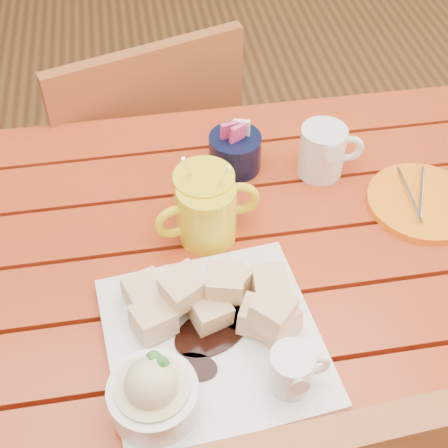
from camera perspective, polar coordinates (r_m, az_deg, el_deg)
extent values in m
cube|color=#A22D15|center=(0.81, 2.07, -17.46)|extent=(1.20, 0.11, 0.03)
cube|color=#A22D15|center=(0.87, 0.64, -10.76)|extent=(1.20, 0.11, 0.03)
cube|color=#A22D15|center=(0.93, -0.56, -4.92)|extent=(1.20, 0.11, 0.03)
cube|color=#A22D15|center=(1.01, -1.57, 0.11)|extent=(1.20, 0.11, 0.03)
cube|color=#A22D15|center=(1.09, -2.44, 4.42)|extent=(1.20, 0.11, 0.03)
cube|color=#A22D15|center=(1.18, -3.19, 8.12)|extent=(1.20, 0.11, 0.03)
cube|color=#A22D15|center=(1.22, -3.19, 6.60)|extent=(1.12, 0.04, 0.08)
cylinder|color=#A22D15|center=(1.58, 17.61, -0.77)|extent=(0.06, 0.06, 0.72)
cube|color=white|center=(0.84, -0.99, -10.68)|extent=(0.30, 0.30, 0.02)
cube|color=#D68E41|center=(0.87, 0.60, -5.24)|extent=(0.07, 0.07, 0.04)
cube|color=#D68E41|center=(0.82, 0.11, -5.31)|extent=(0.06, 0.06, 0.04)
cube|color=#D68E41|center=(0.83, -6.47, -8.72)|extent=(0.06, 0.06, 0.04)
cube|color=#D68E41|center=(0.86, 4.19, -5.68)|extent=(0.05, 0.05, 0.04)
cube|color=#D68E41|center=(0.86, -7.21, -6.39)|extent=(0.06, 0.06, 0.04)
cube|color=#D68E41|center=(0.83, 3.17, -8.46)|extent=(0.07, 0.07, 0.04)
cube|color=#D68E41|center=(0.84, -1.27, -7.98)|extent=(0.06, 0.06, 0.04)
cube|color=#D68E41|center=(0.83, 4.74, -8.86)|extent=(0.07, 0.07, 0.04)
cube|color=#D68E41|center=(0.86, -3.68, -5.56)|extent=(0.05, 0.05, 0.04)
cube|color=#D68E41|center=(0.82, -3.73, -5.82)|extent=(0.07, 0.07, 0.04)
cube|color=#D68E41|center=(0.80, 4.45, -8.02)|extent=(0.07, 0.07, 0.04)
cylinder|color=white|center=(0.77, -6.44, -15.47)|extent=(0.11, 0.11, 0.04)
cylinder|color=beige|center=(0.76, -6.52, -15.05)|extent=(0.09, 0.09, 0.03)
sphere|color=beige|center=(0.74, -6.66, -14.30)|extent=(0.06, 0.06, 0.06)
cone|color=#2D8A33|center=(0.72, -5.70, -12.59)|extent=(0.04, 0.04, 0.03)
cone|color=#2D8A33|center=(0.73, -6.63, -12.11)|extent=(0.03, 0.03, 0.03)
cylinder|color=white|center=(0.78, 6.14, -13.12)|extent=(0.06, 0.06, 0.06)
cylinder|color=black|center=(0.76, 6.30, -12.14)|extent=(0.04, 0.04, 0.01)
cone|color=white|center=(0.75, 6.79, -14.07)|extent=(0.02, 0.02, 0.03)
torus|color=white|center=(0.79, 8.45, -12.66)|extent=(0.04, 0.01, 0.04)
cylinder|color=yellow|center=(0.93, -1.58, 1.04)|extent=(0.09, 0.09, 0.10)
cylinder|color=black|center=(0.90, -1.64, 2.88)|extent=(0.08, 0.08, 0.01)
torus|color=yellow|center=(0.92, -4.57, 0.19)|extent=(0.06, 0.03, 0.06)
cylinder|color=silver|center=(0.92, -0.80, 3.10)|extent=(0.04, 0.05, 0.13)
cylinder|color=yellow|center=(0.95, -1.79, 2.17)|extent=(0.09, 0.09, 0.10)
cylinder|color=black|center=(0.92, -1.86, 4.07)|extent=(0.08, 0.08, 0.01)
torus|color=yellow|center=(0.95, 1.41, 2.32)|extent=(0.06, 0.02, 0.06)
cylinder|color=silver|center=(0.93, -2.87, 4.06)|extent=(0.03, 0.06, 0.13)
cylinder|color=white|center=(1.06, 8.93, 6.59)|extent=(0.08, 0.08, 0.09)
cylinder|color=white|center=(1.03, 9.18, 8.30)|extent=(0.06, 0.06, 0.01)
cone|color=white|center=(1.01, 9.71, 6.56)|extent=(0.03, 0.03, 0.03)
torus|color=white|center=(1.07, 11.26, 6.88)|extent=(0.05, 0.02, 0.05)
cylinder|color=black|center=(1.06, 1.01, 6.59)|extent=(0.09, 0.09, 0.06)
cube|color=#DE3C82|center=(1.03, 0.43, 8.37)|extent=(0.03, 0.02, 0.04)
cube|color=white|center=(1.04, 1.61, 8.61)|extent=(0.03, 0.02, 0.04)
cube|color=#DE3C82|center=(1.03, 1.23, 8.12)|extent=(0.03, 0.02, 0.04)
cylinder|color=orange|center=(1.06, 17.67, 1.93)|extent=(0.18, 0.18, 0.01)
cylinder|color=silver|center=(1.05, 16.61, 2.58)|extent=(0.01, 0.13, 0.01)
cylinder|color=silver|center=(1.06, 17.59, 2.69)|extent=(0.06, 0.12, 0.01)
cube|color=brown|center=(1.60, -8.30, 5.13)|extent=(0.51, 0.51, 0.03)
cylinder|color=brown|center=(1.91, -4.70, 4.93)|extent=(0.03, 0.03, 0.40)
cylinder|color=brown|center=(1.85, -14.50, 1.54)|extent=(0.03, 0.03, 0.40)
cylinder|color=brown|center=(1.69, 0.05, -2.00)|extent=(0.03, 0.03, 0.40)
cylinder|color=brown|center=(1.62, -10.95, -6.16)|extent=(0.03, 0.03, 0.40)
cube|color=brown|center=(1.32, -6.44, 7.80)|extent=(0.39, 0.15, 0.42)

